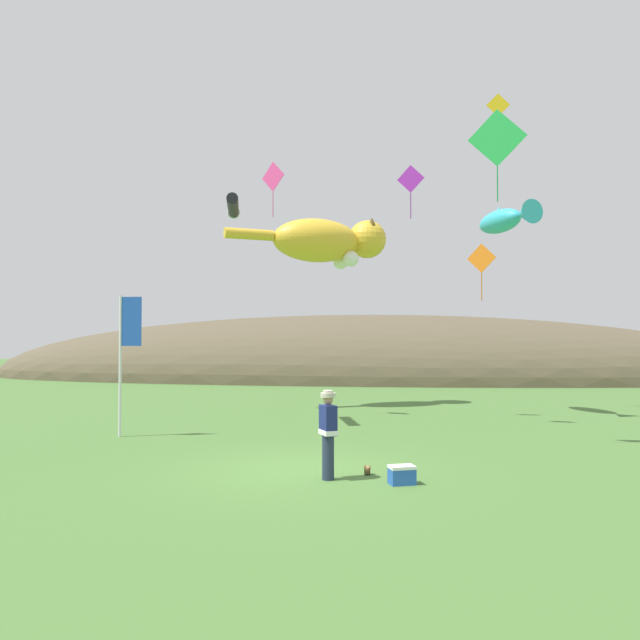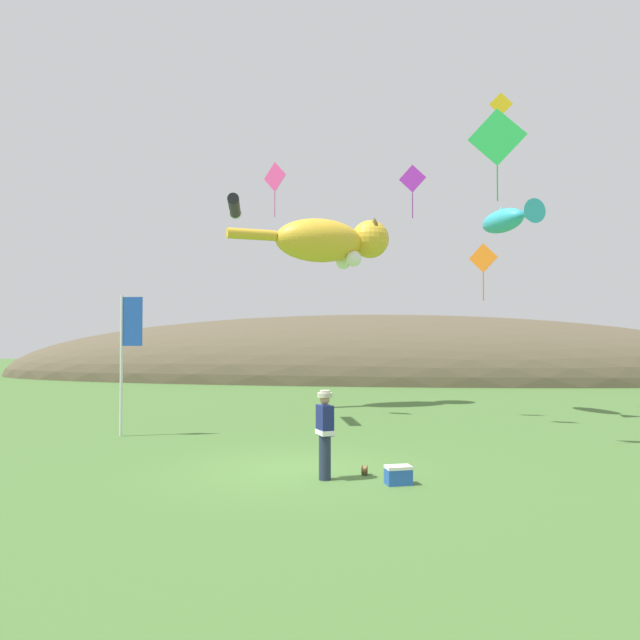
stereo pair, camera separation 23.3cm
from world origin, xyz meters
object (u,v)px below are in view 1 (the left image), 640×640
at_px(kite_fish_windsock, 505,219).
at_px(kite_tube_streamer, 233,206).
at_px(festival_attendant, 328,432).
at_px(kite_diamond_green, 497,138).
at_px(kite_diamond_orange, 482,259).
at_px(picnic_cooler, 402,475).
at_px(kite_diamond_violet, 411,180).
at_px(kite_spool, 367,470).
at_px(kite_giant_cat, 328,241).
at_px(kite_diamond_gold, 498,106).
at_px(kite_diamond_pink, 273,177).
at_px(festival_banner_pole, 126,344).

xyz_separation_m(kite_fish_windsock, kite_tube_streamer, (-9.19, -3.84, -0.07)).
relative_size(festival_attendant, kite_fish_windsock, 0.54).
height_order(kite_diamond_green, kite_diamond_orange, kite_diamond_green).
distance_m(picnic_cooler, kite_diamond_violet, 12.47).
height_order(kite_spool, kite_diamond_green, kite_diamond_green).
bearing_deg(kite_spool, kite_fish_windsock, 66.18).
bearing_deg(kite_giant_cat, kite_diamond_violet, -47.57).
height_order(kite_diamond_green, kite_diamond_violet, kite_diamond_violet).
height_order(kite_diamond_gold, kite_diamond_pink, kite_diamond_gold).
bearing_deg(kite_giant_cat, kite_diamond_green, -59.42).
bearing_deg(kite_diamond_gold, kite_spool, -111.66).
bearing_deg(picnic_cooler, festival_banner_pole, 148.37).
xyz_separation_m(kite_tube_streamer, kite_diamond_green, (7.78, -3.28, 0.86)).
bearing_deg(kite_diamond_gold, kite_tube_streamer, -151.98).
distance_m(kite_fish_windsock, kite_diamond_pink, 8.58).
height_order(kite_giant_cat, kite_diamond_pink, kite_diamond_pink).
bearing_deg(kite_fish_windsock, kite_diamond_pink, -167.39).
bearing_deg(kite_diamond_green, kite_diamond_orange, 87.75).
distance_m(kite_spool, kite_diamond_violet, 12.00).
relative_size(kite_tube_streamer, kite_diamond_violet, 1.22).
bearing_deg(kite_tube_streamer, kite_diamond_orange, 7.25).
xyz_separation_m(kite_fish_windsock, kite_diamond_orange, (-1.24, -2.82, -1.78)).
xyz_separation_m(kite_diamond_violet, kite_diamond_gold, (3.41, 2.70, 3.43)).
bearing_deg(festival_banner_pole, kite_giant_cat, 59.43).
bearing_deg(picnic_cooler, kite_fish_windsock, 70.75).
height_order(festival_banner_pole, kite_diamond_violet, kite_diamond_violet).
xyz_separation_m(festival_attendant, kite_tube_streamer, (-3.85, 7.10, 6.10)).
relative_size(kite_giant_cat, kite_fish_windsock, 1.90).
bearing_deg(festival_attendant, picnic_cooler, -8.00).
bearing_deg(kite_diamond_orange, festival_attendant, -116.84).
height_order(kite_diamond_pink, kite_diamond_orange, kite_diamond_pink).
distance_m(festival_attendant, kite_tube_streamer, 10.12).
bearing_deg(kite_diamond_orange, kite_tube_streamer, -172.75).
relative_size(kite_spool, kite_diamond_green, 0.09).
bearing_deg(kite_diamond_violet, kite_spool, -97.37).
height_order(picnic_cooler, festival_banner_pole, festival_banner_pole).
height_order(festival_attendant, kite_fish_windsock, kite_fish_windsock).
relative_size(kite_diamond_green, kite_diamond_gold, 1.32).
bearing_deg(kite_diamond_pink, kite_diamond_orange, -7.87).
bearing_deg(kite_diamond_pink, festival_attendant, -72.13).
distance_m(kite_diamond_violet, kite_diamond_orange, 3.86).
xyz_separation_m(kite_diamond_green, kite_diamond_orange, (0.17, 4.29, -2.56)).
bearing_deg(festival_banner_pole, kite_diamond_orange, 18.85).
height_order(festival_banner_pole, kite_diamond_gold, kite_diamond_gold).
bearing_deg(festival_banner_pole, picnic_cooler, -31.63).
distance_m(kite_diamond_violet, kite_diamond_gold, 5.54).
distance_m(picnic_cooler, kite_diamond_gold, 17.20).
relative_size(kite_giant_cat, kite_diamond_gold, 3.46).
distance_m(festival_attendant, kite_diamond_green, 8.86).
height_order(picnic_cooler, kite_fish_windsock, kite_fish_windsock).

